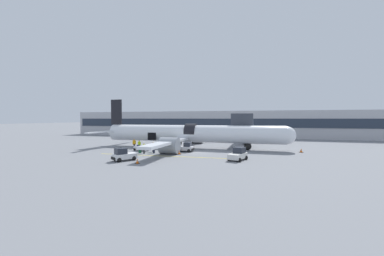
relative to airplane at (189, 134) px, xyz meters
name	(u,v)px	position (x,y,z in m)	size (l,w,h in m)	color
ground_plane	(196,152)	(2.68, -4.97, -2.56)	(500.00, 500.00, 0.00)	slate
apron_marking_line	(160,156)	(-1.23, -10.28, -2.56)	(19.55, 1.27, 0.01)	yellow
terminal_strip	(226,124)	(2.68, 31.39, 1.30)	(101.14, 10.59, 7.72)	#B2B2B7
jet_bridge_stub	(244,123)	(9.61, 7.49, 2.02)	(3.96, 13.93, 6.43)	#4C4C51
airplane	(189,134)	(0.00, 0.00, 0.00)	(36.53, 32.22, 9.38)	white
baggage_tug_lead	(124,155)	(-4.25, -15.22, -1.85)	(2.78, 3.29, 1.66)	white
baggage_tug_mid	(186,148)	(1.00, -4.87, -1.89)	(2.60, 2.06, 1.58)	silver
baggage_tug_rear	(238,155)	(10.07, -10.59, -1.84)	(2.61, 3.58, 1.68)	silver
baggage_cart_loading	(141,148)	(-6.65, -6.00, -2.10)	(3.30, 2.53, 1.00)	silver
ground_crew_loader_a	(134,144)	(-9.14, -4.06, -1.60)	(0.58, 0.58, 1.82)	black
ground_crew_loader_b	(154,147)	(-3.30, -8.09, -1.64)	(0.47, 0.61, 1.75)	#1E2338
ground_crew_driver	(139,144)	(-8.12, -4.05, -1.74)	(0.50, 0.50, 1.57)	#1E2338
ground_crew_supervisor	(144,148)	(-4.66, -8.82, -1.70)	(0.44, 0.57, 1.64)	#2D2D33
ground_crew_helper	(153,147)	(-4.07, -6.74, -1.68)	(0.55, 0.52, 1.68)	black
ground_crew_marshal	(166,146)	(-2.36, -5.56, -1.65)	(0.53, 0.58, 1.73)	#2D2D33
suitcase_on_tarmac_upright	(121,150)	(-9.09, -8.43, -2.23)	(0.48, 0.32, 0.78)	#2D2D33
suitcase_on_tarmac_spare	(140,151)	(-5.58, -8.44, -2.24)	(0.41, 0.27, 0.75)	#14472D
safety_cone_nose	(301,151)	(19.29, -0.50, -2.26)	(0.63, 0.63, 0.64)	black
safety_cone_engine_left	(137,161)	(-1.50, -16.53, -2.25)	(0.48, 0.48, 0.67)	black
safety_cone_wingtip	(179,152)	(0.88, -7.95, -2.28)	(0.63, 0.63, 0.60)	black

